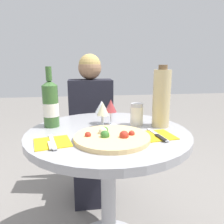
# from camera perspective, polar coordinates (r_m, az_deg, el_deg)

# --- Properties ---
(dining_table) EXTENTS (0.82, 0.82, 0.74)m
(dining_table) POSITION_cam_1_polar(r_m,az_deg,el_deg) (1.18, -0.96, -13.09)
(dining_table) COLOR #B2B2B7
(dining_table) RESTS_ON ground_plane
(chair_behind_diner) EXTENTS (0.37, 0.37, 0.87)m
(chair_behind_diner) POSITION_cam_1_polar(r_m,az_deg,el_deg) (1.93, -5.48, -7.10)
(chair_behind_diner) COLOR slate
(chair_behind_diner) RESTS_ON ground_plane
(seated_diner) EXTENTS (0.34, 0.42, 1.14)m
(seated_diner) POSITION_cam_1_polar(r_m,az_deg,el_deg) (1.77, -5.32, -5.78)
(seated_diner) COLOR black
(seated_diner) RESTS_ON ground_plane
(pizza_large) EXTENTS (0.34, 0.34, 0.05)m
(pizza_large) POSITION_cam_1_polar(r_m,az_deg,el_deg) (0.98, 0.04, -6.59)
(pizza_large) COLOR #E5C17F
(pizza_large) RESTS_ON dining_table
(wine_bottle) EXTENTS (0.08, 0.08, 0.32)m
(wine_bottle) POSITION_cam_1_polar(r_m,az_deg,el_deg) (1.20, -15.74, 2.01)
(wine_bottle) COLOR #38602D
(wine_bottle) RESTS_ON dining_table
(tall_carafe) EXTENTS (0.09, 0.09, 0.33)m
(tall_carafe) POSITION_cam_1_polar(r_m,az_deg,el_deg) (1.18, 12.80, 3.57)
(tall_carafe) COLOR tan
(tall_carafe) RESTS_ON dining_table
(sugar_shaker) EXTENTS (0.07, 0.07, 0.12)m
(sugar_shaker) POSITION_cam_1_polar(r_m,az_deg,el_deg) (1.20, 6.47, -0.62)
(sugar_shaker) COLOR silver
(sugar_shaker) RESTS_ON dining_table
(wine_glass_back_left) EXTENTS (0.07, 0.07, 0.13)m
(wine_glass_back_left) POSITION_cam_1_polar(r_m,az_deg,el_deg) (1.22, -2.72, 1.29)
(wine_glass_back_left) COLOR silver
(wine_glass_back_left) RESTS_ON dining_table
(wine_glass_front_left) EXTENTS (0.06, 0.06, 0.14)m
(wine_glass_front_left) POSITION_cam_1_polar(r_m,az_deg,el_deg) (1.15, -2.41, 0.70)
(wine_glass_front_left) COLOR silver
(wine_glass_front_left) RESTS_ON dining_table
(wine_glass_center) EXTENTS (0.07, 0.07, 0.14)m
(wine_glass_center) POSITION_cam_1_polar(r_m,az_deg,el_deg) (1.19, -0.33, 1.42)
(wine_glass_center) COLOR silver
(wine_glass_center) RESTS_ON dining_table
(place_setting_left) EXTENTS (0.18, 0.19, 0.01)m
(place_setting_left) POSITION_cam_1_polar(r_m,az_deg,el_deg) (0.98, -15.32, -7.70)
(place_setting_left) COLOR gold
(place_setting_left) RESTS_ON dining_table
(place_setting_right) EXTENTS (0.17, 0.19, 0.01)m
(place_setting_right) POSITION_cam_1_polar(r_m,az_deg,el_deg) (1.05, 11.74, -6.00)
(place_setting_right) COLOR gold
(place_setting_right) RESTS_ON dining_table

